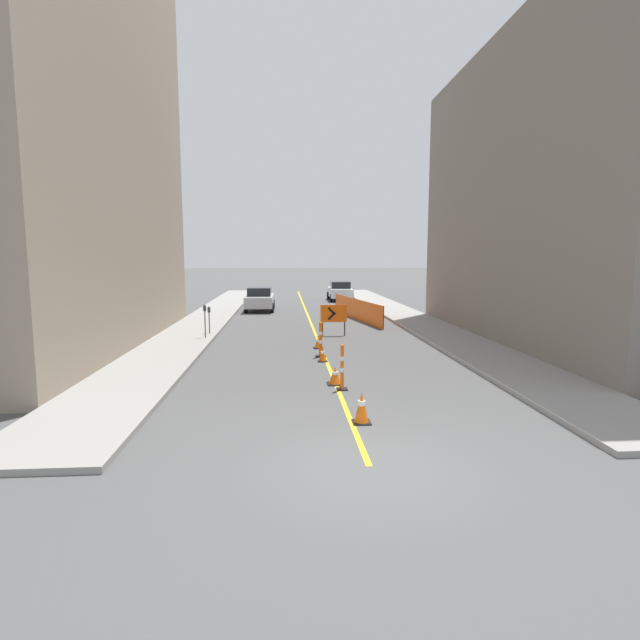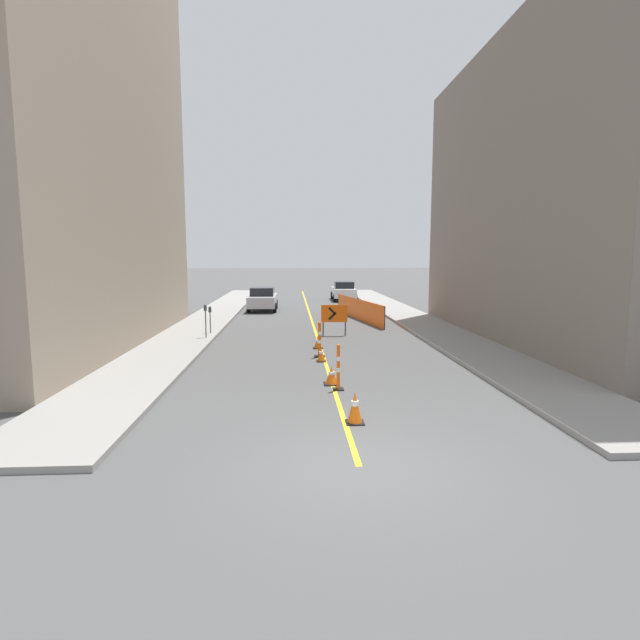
{
  "view_description": "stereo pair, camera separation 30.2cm",
  "coord_description": "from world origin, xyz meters",
  "views": [
    {
      "loc": [
        -1.47,
        -8.27,
        3.66
      ],
      "look_at": [
        0.03,
        12.5,
        1.0
      ],
      "focal_mm": 28.0,
      "sensor_mm": 36.0,
      "label": 1
    },
    {
      "loc": [
        -1.17,
        -8.29,
        3.66
      ],
      "look_at": [
        0.03,
        12.5,
        1.0
      ],
      "focal_mm": 28.0,
      "sensor_mm": 36.0,
      "label": 2
    }
  ],
  "objects": [
    {
      "name": "parking_meter_far_curb",
      "position": [
        -4.91,
        14.75,
        1.02
      ],
      "size": [
        0.12,
        0.11,
        1.25
      ],
      "color": "#4C4C51",
      "rests_on": "sidewalk_left"
    },
    {
      "name": "building_facade_right",
      "position": [
        10.25,
        12.7,
        6.36
      ],
      "size": [
        6.0,
        18.19,
        12.71
      ],
      "color": "slate",
      "rests_on": "ground_plane"
    },
    {
      "name": "building_facade_left",
      "position": [
        -10.25,
        12.49,
        8.95
      ],
      "size": [
        6.0,
        17.91,
        17.9
      ],
      "color": "gray",
      "rests_on": "ground_plane"
    },
    {
      "name": "delineator_post_rear",
      "position": [
        -0.15,
        9.67,
        0.57
      ],
      "size": [
        0.38,
        0.38,
        1.3
      ],
      "color": "black",
      "rests_on": "ground_plane"
    },
    {
      "name": "delineator_post_front",
      "position": [
        0.11,
        5.08,
        0.56
      ],
      "size": [
        0.3,
        0.3,
        1.28
      ],
      "color": "black",
      "rests_on": "ground_plane"
    },
    {
      "name": "sidewalk_right",
      "position": [
        5.91,
        22.11,
        0.07
      ],
      "size": [
        2.69,
        44.22,
        0.14
      ],
      "color": "gray",
      "rests_on": "ground_plane"
    },
    {
      "name": "parked_car_curb_mid",
      "position": [
        3.19,
        33.04,
        0.8
      ],
      "size": [
        1.94,
        4.34,
        1.59
      ],
      "rotation": [
        0.0,
        0.0,
        -0.02
      ],
      "color": "silver",
      "rests_on": "ground_plane"
    },
    {
      "name": "safety_mesh_fence",
      "position": [
        2.74,
        20.42,
        0.6
      ],
      "size": [
        1.57,
        8.44,
        1.19
      ],
      "rotation": [
        0.0,
        0.0,
        1.75
      ],
      "color": "#EF560C",
      "rests_on": "ground_plane"
    },
    {
      "name": "traffic_cone_fourth",
      "position": [
        -0.12,
        11.35,
        0.24
      ],
      "size": [
        0.39,
        0.39,
        0.49
      ],
      "color": "black",
      "rests_on": "ground_plane"
    },
    {
      "name": "traffic_cone_third",
      "position": [
        -0.14,
        8.83,
        0.25
      ],
      "size": [
        0.33,
        0.33,
        0.51
      ],
      "color": "black",
      "rests_on": "ground_plane"
    },
    {
      "name": "traffic_cone_nearest",
      "position": [
        0.22,
        2.3,
        0.35
      ],
      "size": [
        0.4,
        0.4,
        0.71
      ],
      "color": "black",
      "rests_on": "ground_plane"
    },
    {
      "name": "parked_car_curb_near",
      "position": [
        -3.11,
        25.58,
        0.8
      ],
      "size": [
        1.94,
        4.32,
        1.59
      ],
      "rotation": [
        0.0,
        0.0,
        -0.01
      ],
      "color": "#B7B7BC",
      "rests_on": "ground_plane"
    },
    {
      "name": "parking_meter_near_curb",
      "position": [
        -4.91,
        13.53,
        1.15
      ],
      "size": [
        0.12,
        0.11,
        1.44
      ],
      "color": "#4C4C51",
      "rests_on": "sidewalk_left"
    },
    {
      "name": "sidewalk_left",
      "position": [
        -5.91,
        22.11,
        0.07
      ],
      "size": [
        2.69,
        44.22,
        0.14
      ],
      "color": "gray",
      "rests_on": "ground_plane"
    },
    {
      "name": "traffic_cone_second",
      "position": [
        -0.03,
        5.67,
        0.26
      ],
      "size": [
        0.45,
        0.45,
        0.52
      ],
      "color": "black",
      "rests_on": "ground_plane"
    },
    {
      "name": "arrow_barricade_primary",
      "position": [
        0.81,
        14.49,
        1.0
      ],
      "size": [
        1.22,
        0.09,
        1.44
      ],
      "rotation": [
        0.0,
        0.0,
        -0.01
      ],
      "color": "#EF560C",
      "rests_on": "ground_plane"
    },
    {
      "name": "lane_stripe",
      "position": [
        0.0,
        22.11,
        0.0
      ],
      "size": [
        0.12,
        44.22,
        0.01
      ],
      "color": "gold",
      "rests_on": "ground_plane"
    },
    {
      "name": "ground_plane",
      "position": [
        0.0,
        0.0,
        0.0
      ],
      "size": [
        300.0,
        300.0,
        0.0
      ],
      "primitive_type": "plane",
      "color": "#4C4C4C"
    }
  ]
}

